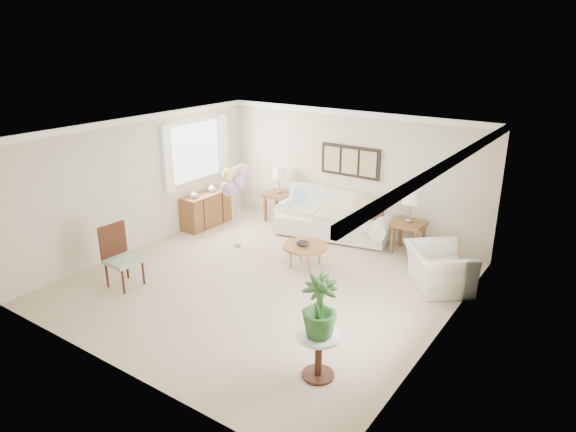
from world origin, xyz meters
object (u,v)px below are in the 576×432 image
(sofa, at_px, (335,218))
(accent_chair, at_px, (120,255))
(coffee_table, at_px, (305,247))
(armchair, at_px, (439,268))
(balloon_cluster, at_px, (234,180))

(sofa, distance_m, accent_chair, 4.45)
(coffee_table, bearing_deg, accent_chair, -132.32)
(coffee_table, xyz_separation_m, armchair, (2.29, 0.55, -0.03))
(sofa, xyz_separation_m, coffee_table, (0.32, -1.67, 0.01))
(sofa, xyz_separation_m, armchair, (2.61, -1.11, -0.03))
(sofa, relative_size, balloon_cluster, 1.60)
(accent_chair, xyz_separation_m, balloon_cluster, (0.56, 2.35, 0.84))
(armchair, height_order, accent_chair, accent_chair)
(accent_chair, bearing_deg, balloon_cluster, 76.67)
(sofa, bearing_deg, coffee_table, -78.98)
(balloon_cluster, bearing_deg, sofa, 52.88)
(sofa, distance_m, coffee_table, 1.70)
(sofa, relative_size, coffee_table, 3.35)
(sofa, height_order, balloon_cluster, balloon_cluster)
(sofa, distance_m, balloon_cluster, 2.36)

